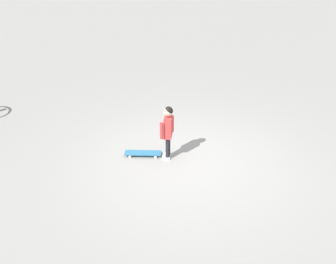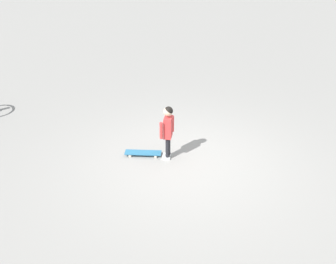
{
  "view_description": "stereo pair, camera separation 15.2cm",
  "coord_description": "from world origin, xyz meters",
  "views": [
    {
      "loc": [
        -5.03,
        3.89,
        3.91
      ],
      "look_at": [
        0.37,
        0.24,
        0.55
      ],
      "focal_mm": 42.37,
      "sensor_mm": 36.0,
      "label": 1
    },
    {
      "loc": [
        -5.11,
        3.77,
        3.91
      ],
      "look_at": [
        0.37,
        0.24,
        0.55
      ],
      "focal_mm": 42.37,
      "sensor_mm": 36.0,
      "label": 2
    }
  ],
  "objects": [
    {
      "name": "ground_plane",
      "position": [
        0.0,
        0.0,
        0.0
      ],
      "size": [
        50.0,
        50.0,
        0.0
      ],
      "primitive_type": "plane",
      "color": "gray"
    },
    {
      "name": "child_person",
      "position": [
        0.37,
        0.24,
        0.66
      ],
      "size": [
        0.28,
        0.39,
        1.06
      ],
      "color": "black",
      "rests_on": "ground"
    },
    {
      "name": "skateboard",
      "position": [
        0.7,
        0.6,
        0.06
      ],
      "size": [
        0.57,
        0.68,
        0.07
      ],
      "color": "teal",
      "rests_on": "ground"
    }
  ]
}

